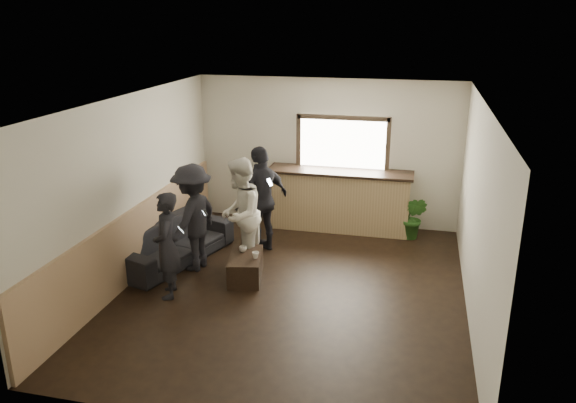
% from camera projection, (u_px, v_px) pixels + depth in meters
% --- Properties ---
extents(ground, '(5.00, 6.00, 0.01)m').
position_uv_depth(ground, '(292.00, 290.00, 8.36)').
color(ground, black).
extents(room_shell, '(5.01, 6.01, 2.80)m').
position_uv_depth(room_shell, '(242.00, 193.00, 8.05)').
color(room_shell, silver).
rests_on(room_shell, ground).
extents(bar_counter, '(2.70, 0.68, 2.13)m').
position_uv_depth(bar_counter, '(339.00, 196.00, 10.58)').
color(bar_counter, '#A08156').
rests_on(bar_counter, ground).
extents(sofa, '(1.47, 2.37, 0.65)m').
position_uv_depth(sofa, '(174.00, 242.00, 9.29)').
color(sofa, black).
rests_on(sofa, ground).
extents(coffee_table, '(0.64, 0.94, 0.38)m').
position_uv_depth(coffee_table, '(246.00, 267.00, 8.68)').
color(coffee_table, black).
rests_on(coffee_table, ground).
extents(cup_a, '(0.16, 0.16, 0.09)m').
position_uv_depth(cup_a, '(243.00, 249.00, 8.73)').
color(cup_a, silver).
rests_on(cup_a, coffee_table).
extents(cup_b, '(0.11, 0.11, 0.10)m').
position_uv_depth(cup_b, '(256.00, 255.00, 8.50)').
color(cup_b, silver).
rests_on(cup_b, coffee_table).
extents(potted_plant, '(0.54, 0.49, 0.81)m').
position_uv_depth(potted_plant, '(414.00, 218.00, 10.14)').
color(potted_plant, '#2D6623').
rests_on(potted_plant, ground).
extents(person_a, '(0.54, 0.66, 1.56)m').
position_uv_depth(person_a, '(167.00, 245.00, 7.97)').
color(person_a, black).
rests_on(person_a, ground).
extents(person_b, '(0.71, 0.90, 1.80)m').
position_uv_depth(person_b, '(240.00, 214.00, 8.86)').
color(person_b, silver).
rests_on(person_b, ground).
extents(person_c, '(0.83, 1.21, 1.73)m').
position_uv_depth(person_c, '(193.00, 218.00, 8.82)').
color(person_c, black).
rests_on(person_c, ground).
extents(person_d, '(0.98, 1.15, 1.85)m').
position_uv_depth(person_d, '(262.00, 200.00, 9.48)').
color(person_d, black).
rests_on(person_d, ground).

